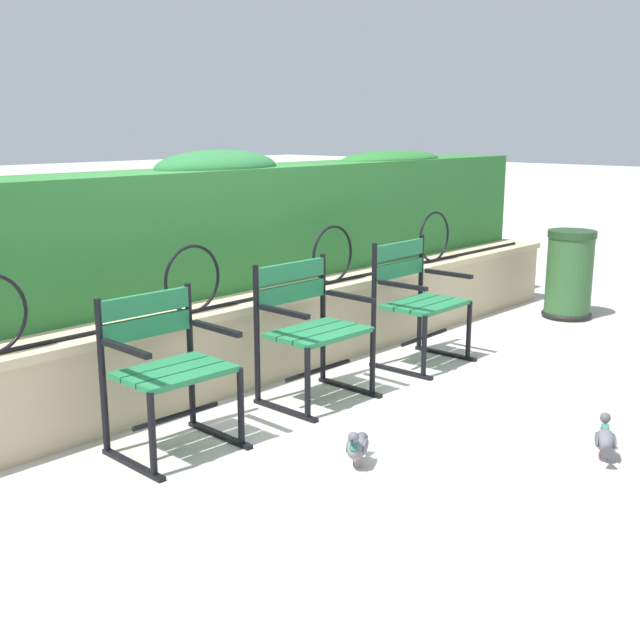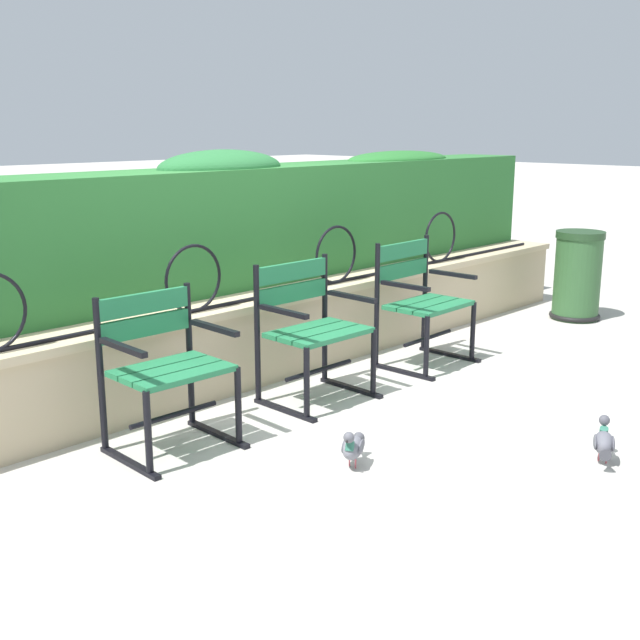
{
  "view_description": "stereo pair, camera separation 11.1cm",
  "coord_description": "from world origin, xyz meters",
  "px_view_note": "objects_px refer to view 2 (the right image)",
  "views": [
    {
      "loc": [
        -3.42,
        -3.08,
        1.68
      ],
      "look_at": [
        0.0,
        0.05,
        0.55
      ],
      "focal_mm": 45.03,
      "sensor_mm": 36.0,
      "label": 1
    },
    {
      "loc": [
        -3.34,
        -3.16,
        1.68
      ],
      "look_at": [
        0.0,
        0.05,
        0.55
      ],
      "focal_mm": 45.03,
      "sensor_mm": 36.0,
      "label": 2
    }
  ],
  "objects_px": {
    "park_chair_left": "(164,365)",
    "park_chair_centre": "(310,326)",
    "pigeon_near_chairs": "(353,446)",
    "pigeon_far_side": "(604,442)",
    "trash_bin": "(577,277)",
    "park_chair_right": "(420,299)"
  },
  "relations": [
    {
      "from": "trash_bin",
      "to": "park_chair_right",
      "type": "bearing_deg",
      "value": 174.99
    },
    {
      "from": "park_chair_centre",
      "to": "pigeon_far_side",
      "type": "relative_size",
      "value": 3.18
    },
    {
      "from": "park_chair_left",
      "to": "pigeon_near_chairs",
      "type": "xyz_separation_m",
      "value": [
        0.49,
        -0.9,
        -0.35
      ]
    },
    {
      "from": "park_chair_centre",
      "to": "trash_bin",
      "type": "xyz_separation_m",
      "value": [
        3.15,
        -0.2,
        -0.1
      ]
    },
    {
      "from": "pigeon_far_side",
      "to": "trash_bin",
      "type": "distance_m",
      "value": 3.25
    },
    {
      "from": "pigeon_far_side",
      "to": "park_chair_left",
      "type": "bearing_deg",
      "value": 128.35
    },
    {
      "from": "park_chair_right",
      "to": "park_chair_centre",
      "type": "bearing_deg",
      "value": 178.73
    },
    {
      "from": "pigeon_near_chairs",
      "to": "pigeon_far_side",
      "type": "xyz_separation_m",
      "value": [
        0.92,
        -0.89,
        0.0
      ]
    },
    {
      "from": "park_chair_centre",
      "to": "trash_bin",
      "type": "distance_m",
      "value": 3.15
    },
    {
      "from": "park_chair_right",
      "to": "trash_bin",
      "type": "xyz_separation_m",
      "value": [
        2.05,
        -0.18,
        -0.1
      ]
    },
    {
      "from": "park_chair_left",
      "to": "park_chair_centre",
      "type": "xyz_separation_m",
      "value": [
        1.09,
        -0.0,
        0.01
      ]
    },
    {
      "from": "park_chair_right",
      "to": "park_chair_left",
      "type": "bearing_deg",
      "value": 179.3
    },
    {
      "from": "park_chair_centre",
      "to": "park_chair_right",
      "type": "height_order",
      "value": "park_chair_right"
    },
    {
      "from": "park_chair_centre",
      "to": "pigeon_near_chairs",
      "type": "distance_m",
      "value": 1.14
    },
    {
      "from": "pigeon_near_chairs",
      "to": "pigeon_far_side",
      "type": "distance_m",
      "value": 1.28
    },
    {
      "from": "park_chair_left",
      "to": "trash_bin",
      "type": "height_order",
      "value": "park_chair_left"
    },
    {
      "from": "park_chair_right",
      "to": "pigeon_far_side",
      "type": "bearing_deg",
      "value": -113.77
    },
    {
      "from": "park_chair_centre",
      "to": "pigeon_far_side",
      "type": "distance_m",
      "value": 1.84
    },
    {
      "from": "pigeon_near_chairs",
      "to": "trash_bin",
      "type": "xyz_separation_m",
      "value": [
        3.75,
        0.69,
        0.26
      ]
    },
    {
      "from": "park_chair_centre",
      "to": "park_chair_right",
      "type": "distance_m",
      "value": 1.09
    },
    {
      "from": "park_chair_right",
      "to": "pigeon_near_chairs",
      "type": "height_order",
      "value": "park_chair_right"
    },
    {
      "from": "park_chair_left",
      "to": "park_chair_right",
      "type": "relative_size",
      "value": 0.94
    }
  ]
}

